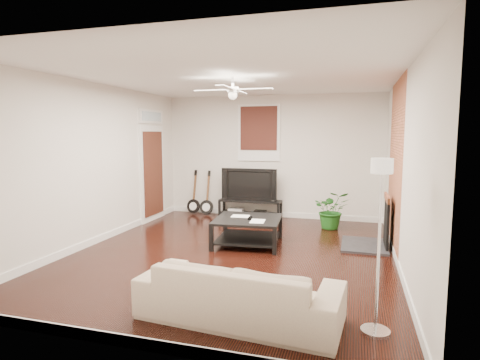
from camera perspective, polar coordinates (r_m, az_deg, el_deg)
name	(u,v)px	position (r m, az deg, el deg)	size (l,w,h in m)	color
room	(233,167)	(6.25, -1.03, 1.87)	(5.01, 6.01, 2.81)	black
brick_accent	(395,166)	(6.99, 21.45, 1.92)	(0.02, 2.20, 2.80)	#955430
fireplace	(374,221)	(7.11, 18.81, -5.57)	(0.80, 1.10, 0.92)	black
window_back	(259,133)	(9.17, 2.72, 6.82)	(1.00, 0.06, 1.30)	black
door_left	(153,164)	(8.98, -12.50, 2.21)	(0.08, 1.00, 2.50)	white
tv_stand	(250,209)	(9.19, 1.46, -4.14)	(1.44, 0.38, 0.40)	black
tv	(250,184)	(9.12, 1.50, -0.58)	(1.29, 0.17, 0.74)	black
coffee_table	(248,231)	(6.96, 1.14, -7.38)	(1.11, 1.11, 0.47)	black
sofa	(239,291)	(4.25, -0.11, -15.70)	(2.09, 0.82, 0.61)	#C3AA92
floor_lamp	(379,247)	(4.02, 19.36, -9.12)	(0.28, 0.28, 1.71)	white
potted_plant	(332,210)	(8.26, 13.09, -4.21)	(0.70, 0.61, 0.78)	#1C601B
guitar_left	(193,192)	(9.55, -6.76, -1.74)	(0.33, 0.23, 1.07)	black
guitar_right	(206,193)	(9.40, -4.86, -1.86)	(0.33, 0.23, 1.07)	black
ceiling_fan	(233,90)	(6.26, -1.05, 12.87)	(1.24, 1.24, 0.32)	white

